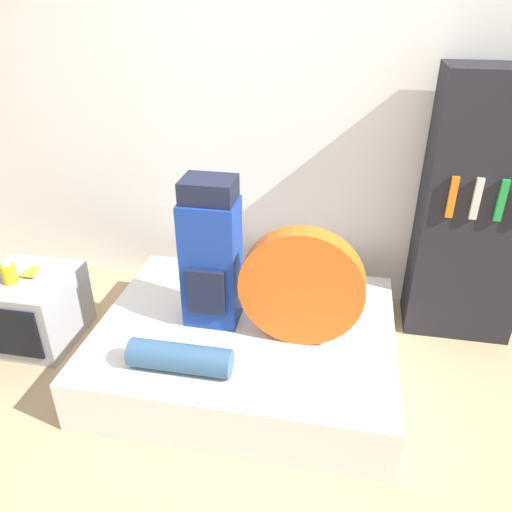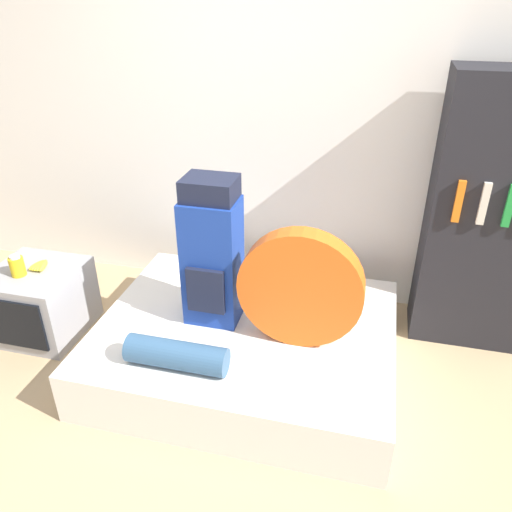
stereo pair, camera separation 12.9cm
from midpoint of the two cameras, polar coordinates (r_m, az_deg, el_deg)
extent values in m
plane|color=tan|center=(2.53, -4.17, -24.46)|extent=(16.00, 16.00, 0.00)
cube|color=white|center=(3.32, 4.71, 16.01)|extent=(8.00, 0.05, 2.60)
cube|color=silver|center=(2.98, 0.16, -10.10)|extent=(1.67, 1.34, 0.31)
cube|color=navy|center=(2.76, -3.65, -0.66)|extent=(0.30, 0.24, 0.73)
cube|color=#191E33|center=(2.59, -3.86, 7.68)|extent=(0.28, 0.22, 0.12)
cube|color=#191E33|center=(2.71, -4.42, -4.04)|extent=(0.21, 0.03, 0.26)
cylinder|color=#E05B19|center=(2.60, 6.53, -3.73)|extent=(0.66, 0.12, 0.66)
cylinder|color=#33567A|center=(2.58, -7.62, -11.16)|extent=(0.53, 0.15, 0.15)
cube|color=#939399|center=(3.49, -22.44, -4.78)|extent=(0.54, 0.53, 0.45)
cube|color=black|center=(3.31, -25.09, -7.07)|extent=(0.43, 0.02, 0.32)
cylinder|color=gold|center=(3.34, -24.63, -1.12)|extent=(0.09, 0.09, 0.12)
cylinder|color=white|center=(3.31, -24.87, -0.10)|extent=(0.06, 0.06, 0.02)
ellipsoid|color=yellow|center=(3.40, -22.67, -0.96)|extent=(0.08, 0.14, 0.04)
ellipsoid|color=yellow|center=(3.39, -22.54, -0.98)|extent=(0.06, 0.14, 0.04)
ellipsoid|color=yellow|center=(3.39, -22.41, -1.00)|extent=(0.04, 0.13, 0.04)
ellipsoid|color=yellow|center=(3.38, -22.29, -1.02)|extent=(0.06, 0.14, 0.04)
ellipsoid|color=yellow|center=(3.37, -22.16, -1.04)|extent=(0.08, 0.14, 0.04)
cube|color=black|center=(3.25, 25.77, 4.10)|extent=(0.65, 0.36, 1.65)
cube|color=orange|center=(2.98, 23.32, 5.73)|extent=(0.04, 0.02, 0.24)
cube|color=beige|center=(3.01, 25.73, 5.39)|extent=(0.04, 0.02, 0.24)
cube|color=#1E8E38|center=(3.04, 28.10, 5.05)|extent=(0.04, 0.02, 0.24)
camera|label=1|loc=(0.06, -88.59, 0.77)|focal=35.00mm
camera|label=2|loc=(0.06, 91.41, -0.77)|focal=35.00mm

